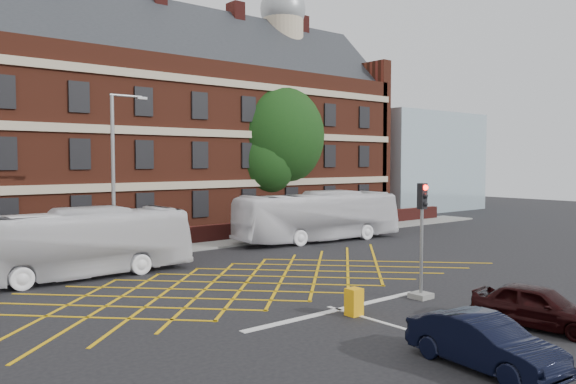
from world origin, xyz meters
TOP-DOWN VIEW (x-y plane):
  - ground at (0.00, 0.00)m, footprint 120.00×120.00m
  - victorian_building at (0.25, 22.00)m, footprint 51.00×12.17m
  - boundary_wall at (0.00, 13.00)m, footprint 56.00×0.50m
  - far_pavement at (0.00, 12.00)m, footprint 60.00×3.00m
  - glass_block at (34.00, 21.00)m, footprint 14.00×10.00m
  - box_junction_hatching at (0.00, 2.00)m, footprint 8.22×8.22m
  - stop_line at (0.00, -3.50)m, footprint 8.00×0.30m
  - centre_line at (0.00, -10.00)m, footprint 0.15×14.00m
  - bus_left at (-5.52, 7.52)m, footprint 10.86×2.63m
  - bus_right at (10.66, 9.23)m, footprint 11.56×3.98m
  - car_navy at (-1.04, -9.64)m, footprint 1.73×4.07m
  - car_maroon at (3.28, -8.82)m, footprint 2.09×4.08m
  - deciduous_tree at (13.63, 18.34)m, footprint 8.75×8.75m
  - traffic_light_near at (3.52, -4.27)m, footprint 0.70×0.70m
  - street_lamp at (-2.84, 8.80)m, footprint 2.25×1.00m
  - utility_cabinet at (-0.09, -4.32)m, footprint 0.48×0.45m

SIDE VIEW (x-z plane):
  - ground at x=0.00m, z-range 0.00..0.00m
  - box_junction_hatching at x=0.00m, z-range 0.00..0.02m
  - stop_line at x=0.00m, z-range 0.00..0.02m
  - centre_line at x=0.00m, z-range 0.00..0.02m
  - far_pavement at x=0.00m, z-range 0.00..0.12m
  - utility_cabinet at x=-0.09m, z-range 0.00..0.90m
  - boundary_wall at x=0.00m, z-range 0.00..1.10m
  - car_navy at x=-1.04m, z-range 0.00..1.30m
  - car_maroon at x=3.28m, z-range 0.00..1.33m
  - bus_left at x=-5.52m, z-range 0.00..3.02m
  - bus_right at x=10.66m, z-range 0.00..3.16m
  - traffic_light_near at x=3.52m, z-range -0.37..3.90m
  - street_lamp at x=-2.84m, z-range -1.34..6.93m
  - glass_block at x=34.00m, z-range 0.00..10.00m
  - deciduous_tree at x=13.63m, z-range 0.75..12.20m
  - victorian_building at x=0.25m, z-range -2.36..18.04m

